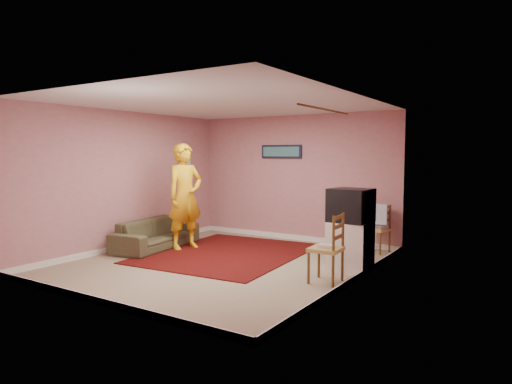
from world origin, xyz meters
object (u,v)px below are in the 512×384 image
Objects in this scene: sofa at (156,234)px; tv_cabinet at (350,247)px; person at (185,196)px; crt_tv at (350,205)px; chair_a at (377,223)px; chair_b at (326,240)px.

tv_cabinet is at bearing -92.35° from sofa.
tv_cabinet is at bearing -72.33° from person.
crt_tv is at bearing 174.80° from tv_cabinet.
chair_a is at bearing 93.09° from tv_cabinet.
person is at bearing -178.50° from tv_cabinet.
crt_tv is 1.22× the size of chair_b.
chair_b is at bearing -94.18° from tv_cabinet.
crt_tv is 1.35× the size of chair_a.
chair_a is at bearing -70.28° from sofa.
person reaches higher than tv_cabinet.
chair_b is 3.73m from sofa.
crt_tv is at bearing -92.33° from sofa.
person reaches higher than crt_tv.
chair_a is (-0.08, 1.55, -0.48)m from crt_tv.
crt_tv is at bearing -72.32° from person.
crt_tv is 3.83m from sofa.
person is (-3.24, -0.09, -0.02)m from crt_tv.
chair_b is at bearing -88.54° from crt_tv.
chair_b is (0.03, -2.33, 0.06)m from chair_a.
crt_tv reaches higher than sofa.
sofa is at bearing -169.32° from crt_tv.
chair_b is (-0.05, -0.78, -0.42)m from crt_tv.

